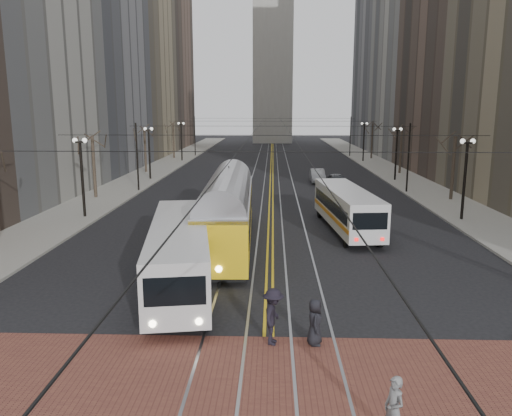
# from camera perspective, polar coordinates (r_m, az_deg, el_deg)

# --- Properties ---
(ground) EXTENTS (260.00, 260.00, 0.00)m
(ground) POSITION_cam_1_polar(r_m,az_deg,el_deg) (19.17, 1.46, -13.22)
(ground) COLOR black
(ground) RESTS_ON ground
(sidewalk_left) EXTENTS (5.00, 140.00, 0.15)m
(sidewalk_left) POSITION_cam_1_polar(r_m,az_deg,el_deg) (64.72, -11.62, 4.12)
(sidewalk_left) COLOR gray
(sidewalk_left) RESTS_ON ground
(sidewalk_right) EXTENTS (5.00, 140.00, 0.15)m
(sidewalk_right) POSITION_cam_1_polar(r_m,az_deg,el_deg) (64.67, 15.26, 3.95)
(sidewalk_right) COLOR gray
(sidewalk_right) RESTS_ON ground
(crosswalk_band) EXTENTS (25.00, 6.00, 0.01)m
(crosswalk_band) POSITION_cam_1_polar(r_m,az_deg,el_deg) (15.62, 1.32, -19.32)
(crosswalk_band) COLOR brown
(crosswalk_band) RESTS_ON ground
(streetcar_rails) EXTENTS (4.80, 130.00, 0.02)m
(streetcar_rails) POSITION_cam_1_polar(r_m,az_deg,el_deg) (62.94, 1.81, 4.08)
(streetcar_rails) COLOR gray
(streetcar_rails) RESTS_ON ground
(centre_lines) EXTENTS (0.42, 130.00, 0.01)m
(centre_lines) POSITION_cam_1_polar(r_m,az_deg,el_deg) (62.94, 1.81, 4.08)
(centre_lines) COLOR gold
(centre_lines) RESTS_ON ground
(building_left_mid) EXTENTS (16.00, 20.00, 34.00)m
(building_left_mid) POSITION_cam_1_polar(r_m,az_deg,el_deg) (69.00, -20.97, 18.16)
(building_left_mid) COLOR slate
(building_left_mid) RESTS_ON ground
(building_left_far) EXTENTS (16.00, 20.00, 40.00)m
(building_left_far) POSITION_cam_1_polar(r_m,az_deg,el_deg) (107.23, -12.50, 17.54)
(building_left_far) COLOR brown
(building_left_far) RESTS_ON ground
(building_right_mid) EXTENTS (16.00, 20.00, 34.00)m
(building_right_mid) POSITION_cam_1_polar(r_m,az_deg,el_deg) (68.92, 24.79, 17.89)
(building_right_mid) COLOR brown
(building_right_mid) RESTS_ON ground
(building_right_far) EXTENTS (16.00, 20.00, 40.00)m
(building_right_far) POSITION_cam_1_polar(r_m,az_deg,el_deg) (107.18, 16.38, 17.36)
(building_right_far) COLOR slate
(building_right_far) RESTS_ON ground
(lamp_posts) EXTENTS (27.60, 57.20, 5.60)m
(lamp_posts) POSITION_cam_1_polar(r_m,az_deg,el_deg) (46.47, 1.78, 4.96)
(lamp_posts) COLOR black
(lamp_posts) RESTS_ON ground
(street_trees) EXTENTS (31.68, 53.28, 5.60)m
(street_trees) POSITION_cam_1_polar(r_m,az_deg,el_deg) (52.93, 1.80, 5.75)
(street_trees) COLOR #382D23
(street_trees) RESTS_ON ground
(trolley_wires) EXTENTS (25.96, 120.00, 6.60)m
(trolley_wires) POSITION_cam_1_polar(r_m,az_deg,el_deg) (52.43, 1.81, 6.76)
(trolley_wires) COLOR black
(trolley_wires) RESTS_ON ground
(transit_bus) EXTENTS (4.23, 11.90, 2.91)m
(transit_bus) POSITION_cam_1_polar(r_m,az_deg,el_deg) (22.81, -8.72, -5.37)
(transit_bus) COLOR silver
(transit_bus) RESTS_ON ground
(streetcar) EXTENTS (3.11, 14.42, 3.38)m
(streetcar) POSITION_cam_1_polar(r_m,az_deg,el_deg) (29.25, -3.24, -1.06)
(streetcar) COLOR yellow
(streetcar) RESTS_ON ground
(rear_bus) EXTENTS (3.32, 10.73, 2.75)m
(rear_bus) POSITION_cam_1_polar(r_m,az_deg,el_deg) (33.30, 10.33, -0.25)
(rear_bus) COLOR silver
(rear_bus) RESTS_ON ground
(cargo_van) EXTENTS (2.09, 4.86, 2.11)m
(cargo_van) POSITION_cam_1_polar(r_m,az_deg,el_deg) (32.56, 12.30, -1.17)
(cargo_van) COLOR #BEBEBE
(cargo_van) RESTS_ON ground
(sedan_grey) EXTENTS (2.09, 4.60, 1.53)m
(sedan_grey) POSITION_cam_1_polar(r_m,az_deg,el_deg) (50.55, 9.25, 3.01)
(sedan_grey) COLOR #404448
(sedan_grey) RESTS_ON ground
(sedan_silver) EXTENTS (1.51, 4.30, 1.42)m
(sedan_silver) POSITION_cam_1_polar(r_m,az_deg,el_deg) (54.94, 7.04, 3.68)
(sedan_silver) COLOR #A4A7AB
(sedan_silver) RESTS_ON ground
(pedestrian_a) EXTENTS (0.55, 0.82, 1.63)m
(pedestrian_a) POSITION_cam_1_polar(r_m,az_deg,el_deg) (17.52, 6.74, -12.80)
(pedestrian_a) COLOR black
(pedestrian_a) RESTS_ON crosswalk_band
(pedestrian_b) EXTENTS (0.61, 0.72, 1.67)m
(pedestrian_b) POSITION_cam_1_polar(r_m,az_deg,el_deg) (13.38, 15.50, -21.27)
(pedestrian_b) COLOR gray
(pedestrian_b) RESTS_ON crosswalk_band
(pedestrian_d) EXTENTS (0.93, 1.38, 1.98)m
(pedestrian_d) POSITION_cam_1_polar(r_m,az_deg,el_deg) (17.39, 1.99, -12.29)
(pedestrian_d) COLOR black
(pedestrian_d) RESTS_ON crosswalk_band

